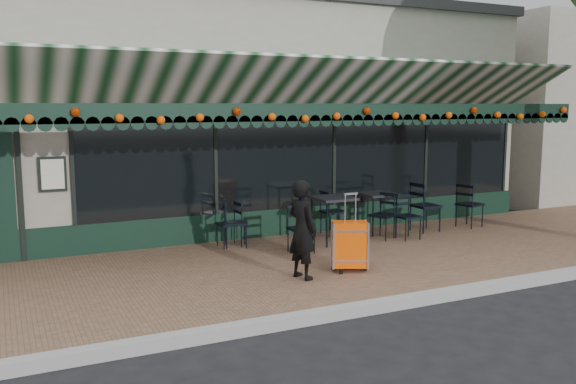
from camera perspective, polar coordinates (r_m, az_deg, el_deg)
name	(u,v)px	position (r m, az deg, el deg)	size (l,w,h in m)	color
ground	(392,307)	(8.08, 9.67, -10.56)	(80.00, 80.00, 0.00)	black
sidewalk	(318,265)	(9.69, 2.82, -6.82)	(18.00, 4.00, 0.15)	brown
curb	(395,303)	(8.00, 10.02, -10.20)	(18.00, 0.16, 0.15)	#9E9E99
restaurant_building	(202,118)	(14.76, -8.01, 6.88)	(12.00, 9.60, 4.50)	gray
woman	(302,229)	(8.53, 1.35, -3.52)	(0.51, 0.34, 1.40)	black
suitcase	(350,245)	(9.01, 5.80, -4.98)	(0.57, 0.46, 1.15)	#FF5308
cafe_table_a	(377,197)	(11.69, 8.36, -0.47)	(0.63, 0.63, 0.77)	black
cafe_table_b	(333,202)	(10.75, 4.25, -0.90)	(0.67, 0.67, 0.82)	black
chair_a_left	(383,216)	(11.26, 8.90, -2.22)	(0.42, 0.42, 0.84)	black
chair_a_right	(425,206)	(12.07, 12.74, -1.32)	(0.48, 0.48, 0.97)	black
chair_a_front	(407,217)	(11.30, 11.11, -2.31)	(0.41, 0.41, 0.81)	black
chair_a_extra	(470,205)	(12.73, 16.65, -1.16)	(0.44, 0.44, 0.89)	black
chair_b_left	(229,224)	(10.54, -5.54, -3.03)	(0.39, 0.39, 0.78)	black
chair_b_right	(333,212)	(11.52, 4.26, -1.90)	(0.42, 0.42, 0.85)	black
chair_b_front	(301,229)	(10.06, 1.24, -3.51)	(0.39, 0.39, 0.79)	black
chair_solo	(236,223)	(10.52, -4.92, -2.94)	(0.41, 0.41, 0.82)	black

